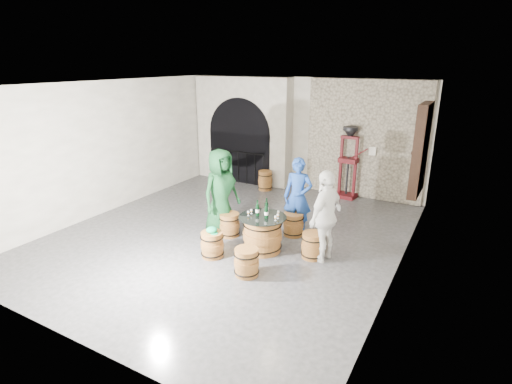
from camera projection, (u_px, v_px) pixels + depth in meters
The scene contains 31 objects.
ground at pixel (231, 234), 8.78m from camera, with size 8.00×8.00×0.00m, color #2E2E31.
wall_back at pixel (304, 134), 11.59m from camera, with size 8.00×8.00×0.00m, color beige.
wall_front at pixel (55, 233), 4.96m from camera, with size 8.00×8.00×0.00m, color beige.
wall_left at pixel (110, 147), 9.90m from camera, with size 8.00×8.00×0.00m, color beige.
wall_right at pixel (405, 189), 6.66m from camera, with size 8.00×8.00×0.00m, color beige.
ceiling at pixel (227, 84), 7.77m from camera, with size 8.00×8.00×0.00m, color beige.
stone_facing_panel at pixel (365, 140), 10.71m from camera, with size 3.20×0.12×3.18m, color #A29781.
arched_opening at pixel (243, 131), 12.26m from camera, with size 3.10×0.60×3.19m.
shuttered_window at pixel (420, 150), 8.64m from camera, with size 0.23×1.10×2.00m.
barrel_table at pixel (263, 234), 7.93m from camera, with size 0.95×0.95×0.73m.
barrel_stool_left at pixel (229, 225), 8.65m from camera, with size 0.46×0.46×0.51m.
barrel_stool_far at pixel (293, 224), 8.67m from camera, with size 0.46×0.46×0.51m.
barrel_stool_right at pixel (313, 245), 7.68m from camera, with size 0.46×0.46×0.51m.
barrel_stool_near_right at pixel (247, 262), 7.04m from camera, with size 0.46×0.46×0.51m.
barrel_stool_near_left at pixel (212, 244), 7.72m from camera, with size 0.46×0.46×0.51m.
green_cap at pixel (212, 230), 7.62m from camera, with size 0.26×0.21×0.12m.
person_green at pixel (221, 192), 8.61m from camera, with size 0.92×0.60×1.89m, color #103A1B.
person_blue at pixel (298, 197), 8.57m from camera, with size 0.62×0.41×1.70m, color navy.
person_white at pixel (326, 216), 7.42m from camera, with size 1.04×0.43×1.77m, color silver.
wine_bottle_left at pixel (257, 209), 7.82m from camera, with size 0.08×0.08×0.32m.
wine_bottle_center at pixel (266, 212), 7.69m from camera, with size 0.08×0.08×0.32m.
wine_bottle_right at pixel (266, 207), 7.93m from camera, with size 0.08×0.08×0.32m.
tasting_glass_a at pixel (248, 213), 7.85m from camera, with size 0.05×0.05×0.10m, color #C37925, non-canonical shape.
tasting_glass_b at pixel (278, 216), 7.70m from camera, with size 0.05×0.05×0.10m, color #C37925, non-canonical shape.
tasting_glass_c at pixel (266, 209), 8.05m from camera, with size 0.05×0.05×0.10m, color #C37925, non-canonical shape.
tasting_glass_d at pixel (278, 213), 7.85m from camera, with size 0.05×0.05×0.10m, color #C37925, non-canonical shape.
tasting_glass_e at pixel (275, 218), 7.60m from camera, with size 0.05×0.05×0.10m, color #C37925, non-canonical shape.
tasting_glass_f at pixel (251, 211), 7.94m from camera, with size 0.05×0.05×0.10m, color #C37925, non-canonical shape.
side_barrel at pixel (265, 180), 11.72m from camera, with size 0.43×0.43×0.57m.
corking_press at pixel (349, 157), 10.79m from camera, with size 0.82×0.48×1.97m.
control_box at pixel (373, 151), 10.61m from camera, with size 0.18×0.10×0.22m, color silver.
Camera 1 is at (4.41, -6.75, 3.64)m, focal length 28.00 mm.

